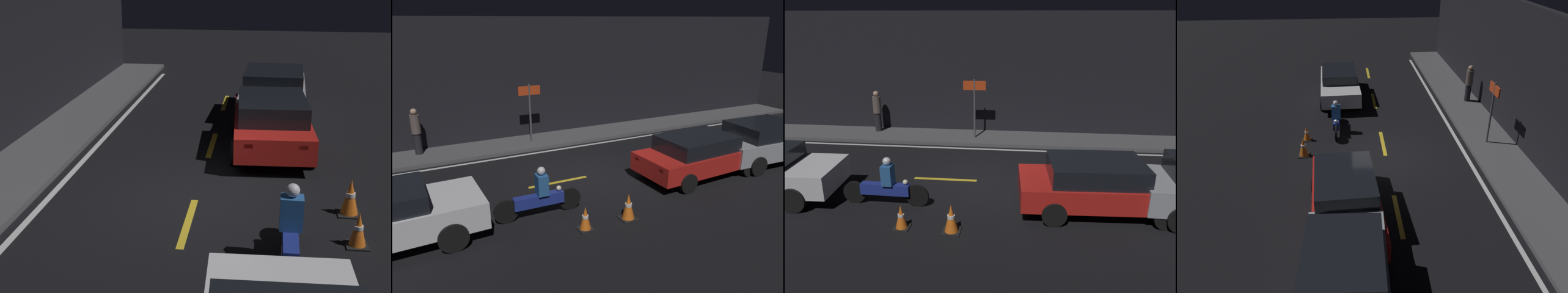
# 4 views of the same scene
# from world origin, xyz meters

# --- Properties ---
(ground_plane) EXTENTS (56.00, 56.00, 0.00)m
(ground_plane) POSITION_xyz_m (0.00, 0.00, 0.00)
(ground_plane) COLOR black
(raised_curb) EXTENTS (28.00, 1.85, 0.14)m
(raised_curb) POSITION_xyz_m (0.00, 4.17, 0.07)
(raised_curb) COLOR #4C4C4F
(raised_curb) RESTS_ON ground
(building_front) EXTENTS (28.00, 0.30, 5.10)m
(building_front) POSITION_xyz_m (0.00, 5.24, 2.55)
(building_front) COLOR black
(building_front) RESTS_ON ground
(lane_dash_a) EXTENTS (2.00, 0.14, 0.01)m
(lane_dash_a) POSITION_xyz_m (-10.00, 0.00, 0.00)
(lane_dash_a) COLOR gold
(lane_dash_a) RESTS_ON ground
(lane_dash_b) EXTENTS (2.00, 0.14, 0.01)m
(lane_dash_b) POSITION_xyz_m (-5.50, 0.00, 0.00)
(lane_dash_b) COLOR gold
(lane_dash_b) RESTS_ON ground
(lane_dash_c) EXTENTS (2.00, 0.14, 0.01)m
(lane_dash_c) POSITION_xyz_m (-1.00, 0.00, 0.00)
(lane_dash_c) COLOR gold
(lane_dash_c) RESTS_ON ground
(lane_dash_d) EXTENTS (2.00, 0.14, 0.01)m
(lane_dash_d) POSITION_xyz_m (3.50, 0.00, 0.00)
(lane_dash_d) COLOR gold
(lane_dash_d) RESTS_ON ground
(lane_solid_kerb) EXTENTS (25.20, 0.14, 0.01)m
(lane_solid_kerb) POSITION_xyz_m (0.00, 2.99, 0.00)
(lane_solid_kerb) COLOR silver
(lane_solid_kerb) RESTS_ON ground
(sedan_white) EXTENTS (4.61, 2.08, 1.42)m
(sedan_white) POSITION_xyz_m (-6.05, -1.68, 0.78)
(sedan_white) COLOR silver
(sedan_white) RESTS_ON ground
(taxi_red) EXTENTS (4.42, 2.15, 1.40)m
(taxi_red) POSITION_xyz_m (3.44, -1.51, 0.75)
(taxi_red) COLOR red
(taxi_red) RESTS_ON ground
(hatchback_silver) EXTENTS (4.19, 2.16, 1.51)m
(hatchback_silver) POSITION_xyz_m (6.45, -1.59, 0.81)
(hatchback_silver) COLOR #9EA0A5
(hatchback_silver) RESTS_ON ground
(motorcycle) EXTENTS (2.39, 0.37, 1.38)m
(motorcycle) POSITION_xyz_m (-2.28, -1.81, 0.56)
(motorcycle) COLOR black
(motorcycle) RESTS_ON ground
(traffic_cone_near) EXTENTS (0.38, 0.38, 0.62)m
(traffic_cone_near) POSITION_xyz_m (-1.49, -2.99, 0.30)
(traffic_cone_near) COLOR black
(traffic_cone_near) RESTS_ON ground
(traffic_cone_mid) EXTENTS (0.43, 0.43, 0.72)m
(traffic_cone_mid) POSITION_xyz_m (-0.26, -3.02, 0.35)
(traffic_cone_mid) COLOR black
(traffic_cone_mid) RESTS_ON ground
(pedestrian) EXTENTS (0.34, 0.34, 1.75)m
(pedestrian) POSITION_xyz_m (-4.82, 4.51, 1.04)
(pedestrian) COLOR black
(pedestrian) RESTS_ON raised_curb
(shop_sign) EXTENTS (0.90, 0.08, 2.40)m
(shop_sign) POSITION_xyz_m (-0.55, 4.01, 1.83)
(shop_sign) COLOR #4C4C51
(shop_sign) RESTS_ON raised_curb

